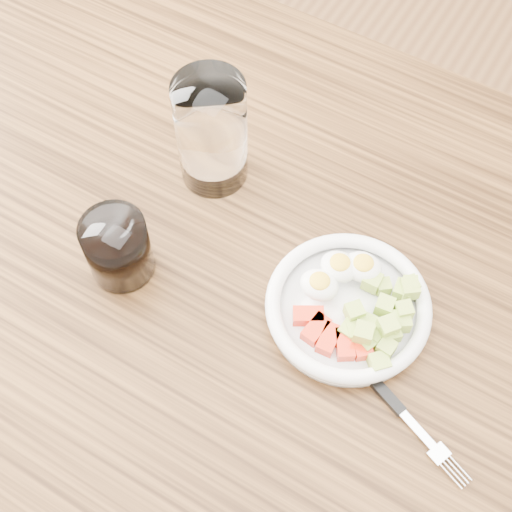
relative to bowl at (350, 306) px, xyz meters
The scene contains 6 objects.
ground 0.80m from the bowl, behind, with size 4.00×4.00×0.00m, color brown.
dining_table 0.17m from the bowl, behind, with size 1.50×0.90×0.77m.
bowl is the anchor object (origin of this frame).
fork 0.12m from the bowl, 39.95° to the right, with size 0.18×0.08×0.01m.
water_glass 0.28m from the bowl, 158.85° to the left, with size 0.09×0.09×0.16m, color white.
coffee_glass 0.29m from the bowl, 162.46° to the right, with size 0.08×0.08×0.09m.
Camera 1 is at (0.21, -0.37, 1.56)m, focal length 50.00 mm.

